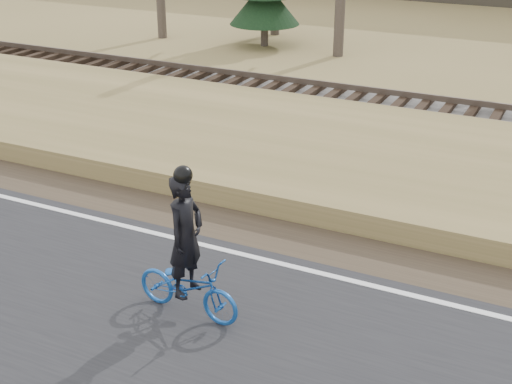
% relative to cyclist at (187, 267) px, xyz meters
% --- Properties ---
extents(ground, '(120.00, 120.00, 0.00)m').
position_rel_cyclist_xyz_m(ground, '(1.43, 1.68, -0.81)').
color(ground, olive).
rests_on(ground, ground).
extents(road, '(120.00, 6.00, 0.06)m').
position_rel_cyclist_xyz_m(road, '(1.43, -0.82, -0.78)').
color(road, black).
rests_on(road, ground).
extents(edge_line, '(120.00, 0.12, 0.01)m').
position_rel_cyclist_xyz_m(edge_line, '(1.43, 1.88, -0.74)').
color(edge_line, silver).
rests_on(edge_line, road).
extents(shoulder, '(120.00, 1.60, 0.04)m').
position_rel_cyclist_xyz_m(shoulder, '(1.43, 2.88, -0.79)').
color(shoulder, '#473A2B').
rests_on(shoulder, ground).
extents(embankment, '(120.00, 5.00, 0.44)m').
position_rel_cyclist_xyz_m(embankment, '(1.43, 5.88, -0.59)').
color(embankment, olive).
rests_on(embankment, ground).
extents(ballast, '(120.00, 3.00, 0.45)m').
position_rel_cyclist_xyz_m(ballast, '(1.43, 9.68, -0.58)').
color(ballast, slate).
rests_on(ballast, ground).
extents(railroad, '(120.00, 2.40, 0.29)m').
position_rel_cyclist_xyz_m(railroad, '(1.43, 9.68, -0.28)').
color(railroad, black).
rests_on(railroad, ballast).
extents(cyclist, '(1.70, 0.70, 2.28)m').
position_rel_cyclist_xyz_m(cyclist, '(0.00, 0.00, 0.00)').
color(cyclist, '#164B9B').
rests_on(cyclist, road).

